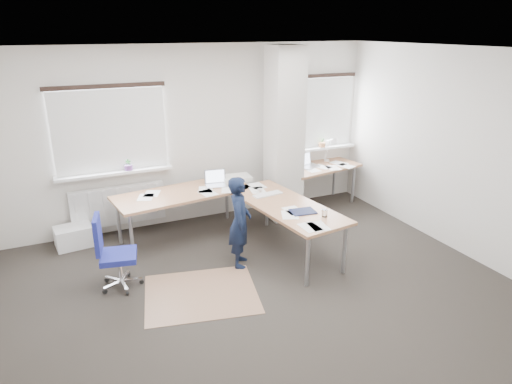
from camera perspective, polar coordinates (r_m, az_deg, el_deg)
name	(u,v)px	position (r m, az deg, el deg)	size (l,w,h in m)	color
ground	(262,289)	(5.70, 0.72, -12.08)	(6.00, 6.00, 0.00)	black
room_shell	(260,141)	(5.48, 0.52, 6.45)	(6.04, 5.04, 2.82)	beige
floor_mat	(201,294)	(5.66, -6.87, -12.50)	(1.32, 1.12, 0.01)	#8F664E
white_crate	(74,236)	(7.18, -21.81, -5.18)	(0.51, 0.36, 0.31)	white
desk_main	(235,199)	(6.56, -2.67, -0.91)	(2.74, 2.63, 0.96)	#8F5E3D
desk_side	(320,168)	(8.11, 8.00, 2.96)	(1.50, 0.93, 1.22)	#8F5E3D
task_chair	(117,268)	(5.88, -17.00, -9.02)	(0.53, 0.52, 0.95)	navy
person	(240,222)	(5.99, -2.04, -3.76)	(0.45, 0.30, 1.24)	black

